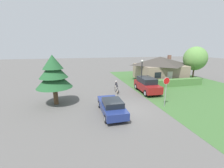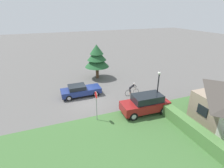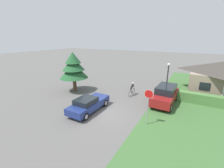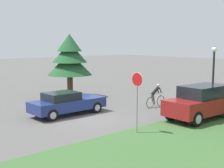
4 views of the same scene
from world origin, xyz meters
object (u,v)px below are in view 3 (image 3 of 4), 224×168
(sedan_left_lane, at_px, (89,104))
(street_lamp, at_px, (168,76))
(stop_sign, at_px, (148,101))
(cyclist, at_px, (132,89))
(parked_suv_right, at_px, (165,95))
(conifer_tall_near, at_px, (73,67))

(sedan_left_lane, distance_m, street_lamp, 9.20)
(street_lamp, bearing_deg, stop_sign, -92.76)
(sedan_left_lane, distance_m, stop_sign, 5.78)
(sedan_left_lane, height_order, stop_sign, stop_sign)
(cyclist, bearing_deg, parked_suv_right, -97.34)
(parked_suv_right, bearing_deg, sedan_left_lane, 133.69)
(parked_suv_right, height_order, conifer_tall_near, conifer_tall_near)
(parked_suv_right, distance_m, street_lamp, 2.22)
(sedan_left_lane, bearing_deg, conifer_tall_near, 54.09)
(stop_sign, xyz_separation_m, conifer_tall_near, (-10.71, 3.30, 1.12))
(cyclist, xyz_separation_m, conifer_tall_near, (-7.19, -2.20, 2.47))
(street_lamp, bearing_deg, cyclist, -167.23)
(cyclist, xyz_separation_m, parked_suv_right, (4.01, -0.56, 0.24))
(cyclist, height_order, conifer_tall_near, conifer_tall_near)
(cyclist, bearing_deg, stop_sign, -146.85)
(sedan_left_lane, height_order, street_lamp, street_lamp)
(sedan_left_lane, xyz_separation_m, street_lamp, (5.91, 6.77, 1.98))
(stop_sign, xyz_separation_m, street_lamp, (0.31, 6.37, 0.60))
(conifer_tall_near, bearing_deg, street_lamp, 15.57)
(parked_suv_right, distance_m, stop_sign, 5.09)
(parked_suv_right, height_order, stop_sign, stop_sign)
(conifer_tall_near, bearing_deg, sedan_left_lane, -35.90)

